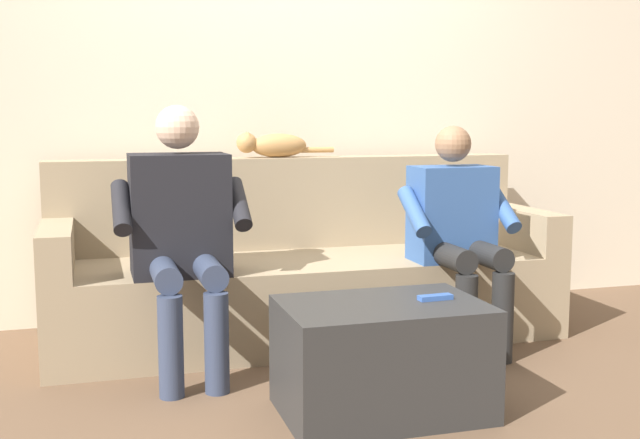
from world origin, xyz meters
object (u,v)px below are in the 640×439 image
at_px(couch, 303,274).
at_px(cat_on_backrest, 273,145).
at_px(coffee_table, 382,358).
at_px(person_right_seated, 181,224).
at_px(person_left_seated, 458,225).
at_px(remote_blue, 435,297).

bearing_deg(couch, cat_on_backrest, -71.07).
bearing_deg(coffee_table, cat_on_backrest, -86.37).
distance_m(coffee_table, person_right_seated, 1.07).
xyz_separation_m(person_right_seated, cat_on_backrest, (-0.56, -0.64, 0.31)).
height_order(person_left_seated, person_right_seated, person_right_seated).
relative_size(coffee_table, person_right_seated, 0.65).
relative_size(person_left_seated, person_right_seated, 0.92).
bearing_deg(couch, remote_blue, 100.27).
bearing_deg(coffee_table, couch, -90.00).
bearing_deg(couch, person_right_seated, 31.09).
distance_m(person_left_seated, cat_on_backrest, 1.06).
distance_m(couch, remote_blue, 1.16).
relative_size(coffee_table, person_left_seated, 0.71).
bearing_deg(person_left_seated, couch, -33.58).
relative_size(couch, cat_on_backrest, 4.75).
distance_m(couch, person_right_seated, 0.82).
xyz_separation_m(person_left_seated, remote_blue, (0.44, 0.71, -0.16)).
relative_size(couch, remote_blue, 18.94).
xyz_separation_m(couch, cat_on_backrest, (0.09, -0.26, 0.64)).
xyz_separation_m(coffee_table, cat_on_backrest, (0.09, -1.38, 0.74)).
bearing_deg(cat_on_backrest, person_right_seated, 49.13).
relative_size(person_left_seated, remote_blue, 8.04).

